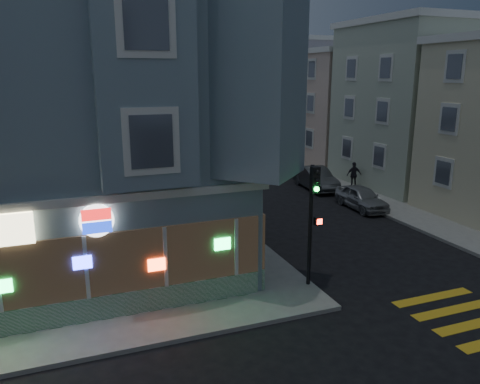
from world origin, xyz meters
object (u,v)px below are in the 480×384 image
street_tree_far (232,109)px  fire_hydrant (379,203)px  street_tree_near (262,115)px  parked_car_a (361,198)px  pedestrian_a (297,164)px  traffic_signal (313,206)px  parked_car_b (316,178)px  parked_car_c (255,166)px  parked_car_d (255,155)px  utility_pole (289,110)px  pedestrian_b (354,175)px

street_tree_far → fire_hydrant: 27.11m
street_tree_near → parked_car_a: (-1.50, -18.07, -3.27)m
street_tree_far → pedestrian_a: size_ratio=3.21×
traffic_signal → parked_car_b: bearing=62.1°
parked_car_c → fire_hydrant: size_ratio=6.94×
street_tree_near → parked_car_d: 4.13m
parked_car_b → pedestrian_a: bearing=85.7°
parked_car_c → fire_hydrant: 11.99m
pedestrian_a → utility_pole: bearing=-86.4°
traffic_signal → parked_car_a: bearing=48.5°
parked_car_a → pedestrian_a: bearing=88.2°
street_tree_near → pedestrian_b: street_tree_near is taller
street_tree_far → parked_car_d: 10.63m
street_tree_near → traffic_signal: (-9.38, -26.21, -0.80)m
parked_car_d → parked_car_b: bearing=-83.9°
parked_car_a → parked_car_d: 16.07m
street_tree_near → traffic_signal: size_ratio=1.20×
parked_car_c → parked_car_d: 5.61m
street_tree_near → pedestrian_a: 9.37m
pedestrian_b → parked_car_b: bearing=-15.7°
pedestrian_b → fire_hydrant: pedestrian_b is taller
utility_pole → street_tree_far: (0.20, 14.00, -0.86)m
parked_car_c → street_tree_far: bearing=81.8°
utility_pole → street_tree_near: bearing=88.1°
pedestrian_a → fire_hydrant: size_ratio=2.37×
utility_pole → fire_hydrant: (-0.70, -12.88, -4.28)m
parked_car_c → traffic_signal: (-5.78, -19.01, 2.44)m
parked_car_d → fire_hydrant: parked_car_d is taller
parked_car_d → fire_hydrant: size_ratio=6.61×
street_tree_near → traffic_signal: 27.85m
parked_car_d → utility_pole: bearing=-65.7°
street_tree_far → parked_car_b: size_ratio=1.18×
parked_car_a → parked_car_b: (-0.03, 5.20, 0.07)m
parked_car_d → fire_hydrant: 16.90m
utility_pole → parked_car_a: size_ratio=2.30×
pedestrian_a → parked_car_d: size_ratio=0.36×
utility_pole → parked_car_c: bearing=-160.7°
pedestrian_a → pedestrian_b: size_ratio=0.96×
street_tree_far → utility_pole: bearing=-90.8°
parked_car_b → parked_car_d: 10.87m
street_tree_near → parked_car_d: (-1.50, -1.99, -3.30)m
street_tree_far → parked_car_c: bearing=-103.3°
pedestrian_a → pedestrian_b: pedestrian_b is taller
parked_car_b → parked_car_d: bearing=94.5°
parked_car_b → parked_car_c: 6.04m
utility_pole → pedestrian_b: bearing=-82.8°
pedestrian_a → parked_car_d: bearing=-67.6°
parked_car_d → pedestrian_b: bearing=-72.8°
parked_car_b → traffic_signal: bearing=-115.8°
street_tree_near → parked_car_a: size_ratio=1.35×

